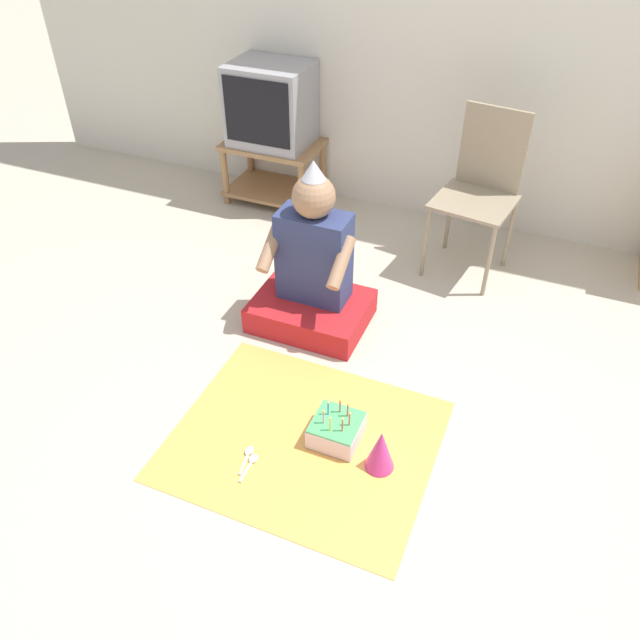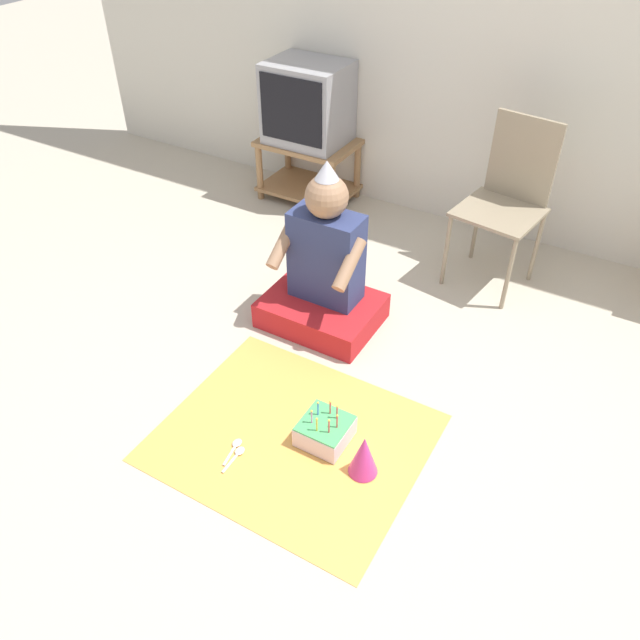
{
  "view_description": "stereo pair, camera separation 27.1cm",
  "coord_description": "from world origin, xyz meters",
  "px_view_note": "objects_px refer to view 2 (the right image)",
  "views": [
    {
      "loc": [
        0.48,
        -1.66,
        2.05
      ],
      "look_at": [
        -0.34,
        0.29,
        0.35
      ],
      "focal_mm": 35.0,
      "sensor_mm": 36.0,
      "label": 1
    },
    {
      "loc": [
        0.72,
        -1.54,
        2.05
      ],
      "look_at": [
        -0.34,
        0.29,
        0.35
      ],
      "focal_mm": 35.0,
      "sensor_mm": 36.0,
      "label": 2
    }
  ],
  "objects_px": {
    "tv": "(308,103)",
    "party_hat_blue": "(364,455)",
    "person_seated": "(324,275)",
    "birthday_cake": "(325,431)",
    "folding_chair": "(509,194)"
  },
  "relations": [
    {
      "from": "birthday_cake",
      "to": "party_hat_blue",
      "type": "xyz_separation_m",
      "value": [
        0.21,
        -0.07,
        0.05
      ]
    },
    {
      "from": "tv",
      "to": "folding_chair",
      "type": "bearing_deg",
      "value": -11.36
    },
    {
      "from": "birthday_cake",
      "to": "tv",
      "type": "bearing_deg",
      "value": 122.66
    },
    {
      "from": "folding_chair",
      "to": "birthday_cake",
      "type": "distance_m",
      "value": 1.63
    },
    {
      "from": "folding_chair",
      "to": "birthday_cake",
      "type": "xyz_separation_m",
      "value": [
        -0.22,
        -1.55,
        -0.46
      ]
    },
    {
      "from": "person_seated",
      "to": "party_hat_blue",
      "type": "xyz_separation_m",
      "value": [
        0.63,
        -0.78,
        -0.18
      ]
    },
    {
      "from": "birthday_cake",
      "to": "folding_chair",
      "type": "bearing_deg",
      "value": 81.76
    },
    {
      "from": "person_seated",
      "to": "party_hat_blue",
      "type": "relative_size",
      "value": 4.47
    },
    {
      "from": "tv",
      "to": "birthday_cake",
      "type": "bearing_deg",
      "value": -57.34
    },
    {
      "from": "party_hat_blue",
      "to": "tv",
      "type": "bearing_deg",
      "value": 126.17
    },
    {
      "from": "birthday_cake",
      "to": "person_seated",
      "type": "bearing_deg",
      "value": 120.2
    },
    {
      "from": "party_hat_blue",
      "to": "birthday_cake",
      "type": "bearing_deg",
      "value": 162.48
    },
    {
      "from": "tv",
      "to": "party_hat_blue",
      "type": "relative_size",
      "value": 2.52
    },
    {
      "from": "person_seated",
      "to": "birthday_cake",
      "type": "xyz_separation_m",
      "value": [
        0.41,
        -0.71,
        -0.22
      ]
    },
    {
      "from": "folding_chair",
      "to": "birthday_cake",
      "type": "relative_size",
      "value": 4.5
    }
  ]
}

